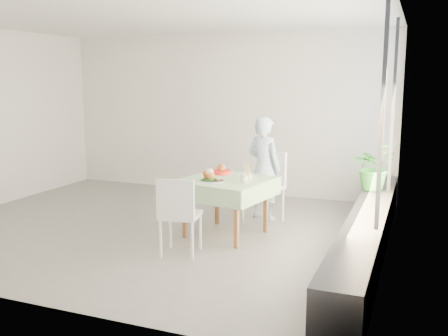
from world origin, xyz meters
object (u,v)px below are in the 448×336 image
at_px(cafe_table, 226,200).
at_px(chair_far, 264,200).
at_px(diner, 264,168).
at_px(potted_plant, 374,166).
at_px(juice_cup_orange, 249,176).
at_px(main_dish, 211,177).
at_px(chair_near, 180,231).

height_order(cafe_table, chair_far, chair_far).
distance_m(diner, potted_plant, 1.51).
xyz_separation_m(cafe_table, diner, (0.22, 0.93, 0.28)).
distance_m(juice_cup_orange, potted_plant, 1.83).
bearing_deg(potted_plant, diner, -170.60).
bearing_deg(main_dish, juice_cup_orange, 27.29).
xyz_separation_m(chair_near, potted_plant, (1.93, 2.06, 0.54)).
bearing_deg(main_dish, diner, 73.49).
height_order(cafe_table, diner, diner).
distance_m(chair_far, main_dish, 1.18).
bearing_deg(diner, potted_plant, -150.97).
height_order(cafe_table, chair_near, chair_near).
relative_size(diner, juice_cup_orange, 6.02).
xyz_separation_m(cafe_table, chair_near, (-0.22, -0.88, -0.18)).
bearing_deg(potted_plant, chair_far, -164.86).
bearing_deg(chair_near, juice_cup_orange, 59.13).
distance_m(diner, juice_cup_orange, 0.93).
bearing_deg(cafe_table, potted_plant, 34.60).
relative_size(main_dish, juice_cup_orange, 1.26).
bearing_deg(chair_near, main_dish, 81.49).
distance_m(cafe_table, chair_far, 0.84).
distance_m(main_dish, potted_plant, 2.30).
xyz_separation_m(diner, juice_cup_orange, (0.09, -0.93, 0.05)).
bearing_deg(main_dish, potted_plant, 37.30).
height_order(chair_far, diner, diner).
bearing_deg(chair_near, diner, 76.35).
distance_m(main_dish, juice_cup_orange, 0.48).
height_order(diner, main_dish, diner).
bearing_deg(cafe_table, main_dish, -119.66).
bearing_deg(chair_near, chair_far, 73.80).
height_order(cafe_table, potted_plant, potted_plant).
height_order(diner, juice_cup_orange, diner).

